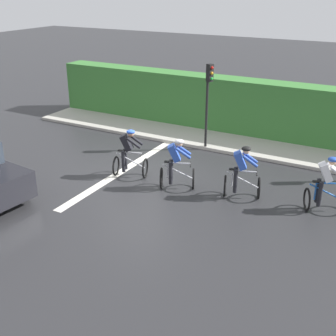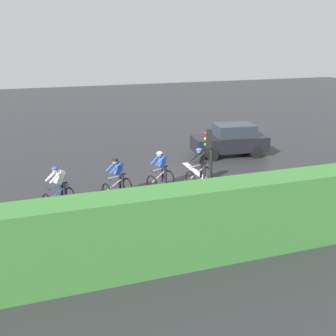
{
  "view_description": "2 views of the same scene",
  "coord_description": "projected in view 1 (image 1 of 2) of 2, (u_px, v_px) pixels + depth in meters",
  "views": [
    {
      "loc": [
        11.77,
        7.63,
        6.13
      ],
      "look_at": [
        0.98,
        1.72,
        0.89
      ],
      "focal_mm": 47.11,
      "sensor_mm": 36.0,
      "label": 1
    },
    {
      "loc": [
        -15.52,
        6.9,
        6.38
      ],
      "look_at": [
        -0.42,
        1.72,
        1.17
      ],
      "focal_mm": 43.29,
      "sensor_mm": 36.0,
      "label": 2
    }
  ],
  "objects": [
    {
      "name": "traffic_light_near_crossing",
      "position": [
        208.0,
        94.0,
        16.48
      ],
      "size": [
        0.26,
        0.3,
        3.34
      ],
      "color": "black",
      "rests_on": "ground"
    },
    {
      "name": "sidewalk_kerb",
      "position": [
        238.0,
        142.0,
        18.03
      ],
      "size": [
        2.8,
        18.83,
        0.12
      ],
      "primitive_type": "cube",
      "color": "#ADA89E",
      "rests_on": "ground"
    },
    {
      "name": "cyclist_fourth",
      "position": [
        129.0,
        154.0,
        14.68
      ],
      "size": [
        0.97,
        1.23,
        1.66
      ],
      "color": "black",
      "rests_on": "ground"
    },
    {
      "name": "cyclist_second",
      "position": [
        241.0,
        173.0,
        13.24
      ],
      "size": [
        1.0,
        1.25,
        1.66
      ],
      "color": "black",
      "rests_on": "ground"
    },
    {
      "name": "stone_wall_low",
      "position": [
        246.0,
        130.0,
        18.66
      ],
      "size": [
        0.44,
        18.83,
        0.59
      ],
      "primitive_type": "cube",
      "color": "tan",
      "rests_on": "ground"
    },
    {
      "name": "ground_plane",
      "position": [
        138.0,
        173.0,
        15.27
      ],
      "size": [
        80.0,
        80.0,
        0.0
      ],
      "primitive_type": "plane",
      "color": "#28282B"
    },
    {
      "name": "hedge_wall",
      "position": [
        250.0,
        108.0,
        18.55
      ],
      "size": [
        1.1,
        18.83,
        2.36
      ],
      "primitive_type": "cube",
      "color": "#387533",
      "rests_on": "ground"
    },
    {
      "name": "cyclist_mid",
      "position": [
        176.0,
        165.0,
        13.82
      ],
      "size": [
        1.07,
        1.27,
        1.66
      ],
      "color": "black",
      "rests_on": "ground"
    },
    {
      "name": "road_marking_stop_line",
      "position": [
        125.0,
        169.0,
        15.51
      ],
      "size": [
        7.0,
        0.3,
        0.01
      ],
      "primitive_type": "cube",
      "color": "silver",
      "rests_on": "ground"
    },
    {
      "name": "cyclist_lead",
      "position": [
        326.0,
        185.0,
        12.45
      ],
      "size": [
        1.08,
        1.27,
        1.66
      ],
      "color": "black",
      "rests_on": "ground"
    }
  ]
}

